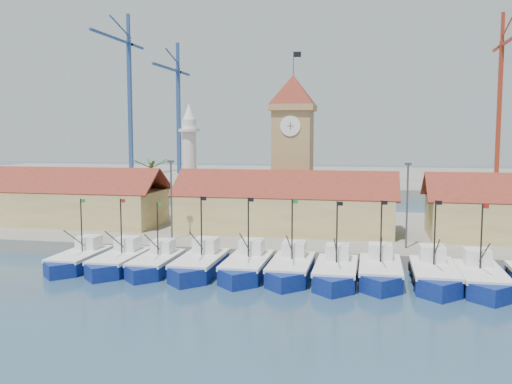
% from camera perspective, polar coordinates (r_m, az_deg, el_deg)
% --- Properties ---
extents(ground, '(400.00, 400.00, 0.00)m').
position_cam_1_polar(ground, '(52.04, -0.27, -9.23)').
color(ground, navy).
rests_on(ground, ground).
extents(quay, '(140.00, 32.00, 1.50)m').
position_cam_1_polar(quay, '(75.00, 3.44, -3.96)').
color(quay, gray).
rests_on(quay, ground).
extents(terminal, '(240.00, 80.00, 2.00)m').
position_cam_1_polar(terminal, '(160.01, 7.72, 1.35)').
color(terminal, gray).
rests_on(terminal, ground).
extents(boat_0, '(3.55, 9.73, 7.37)m').
position_cam_1_polar(boat_0, '(60.62, -17.36, -6.58)').
color(boat_0, navy).
rests_on(boat_0, ground).
extents(boat_1, '(3.62, 9.91, 7.50)m').
position_cam_1_polar(boat_1, '(58.57, -13.63, -6.90)').
color(boat_1, navy).
rests_on(boat_1, ground).
extents(boat_2, '(3.47, 9.50, 7.19)m').
position_cam_1_polar(boat_2, '(57.15, -10.07, -7.18)').
color(boat_2, navy).
rests_on(boat_2, ground).
extents(boat_3, '(3.82, 10.48, 7.93)m').
position_cam_1_polar(boat_3, '(55.65, -5.74, -7.39)').
color(boat_3, navy).
rests_on(boat_3, ground).
extents(boat_4, '(3.81, 10.43, 7.89)m').
position_cam_1_polar(boat_4, '(54.71, -0.97, -7.60)').
color(boat_4, navy).
rests_on(boat_4, ground).
extents(boat_5, '(3.77, 10.32, 7.81)m').
position_cam_1_polar(boat_5, '(53.95, 3.47, -7.81)').
color(boat_5, navy).
rests_on(boat_5, ground).
extents(boat_6, '(3.75, 10.28, 7.78)m').
position_cam_1_polar(boat_6, '(53.01, 7.97, -8.11)').
color(boat_6, navy).
rests_on(boat_6, ground).
extents(boat_7, '(3.79, 10.39, 7.86)m').
position_cam_1_polar(boat_7, '(53.82, 12.33, -7.96)').
color(boat_7, navy).
rests_on(boat_7, ground).
extents(boat_8, '(3.87, 10.61, 8.03)m').
position_cam_1_polar(boat_8, '(53.80, 17.43, -8.09)').
color(boat_8, navy).
rests_on(boat_8, ground).
extents(boat_9, '(3.79, 10.38, 7.86)m').
position_cam_1_polar(boat_9, '(53.89, 21.64, -8.23)').
color(boat_9, navy).
rests_on(boat_9, ground).
extents(hall_left, '(31.20, 10.13, 7.61)m').
position_cam_1_polar(hall_left, '(81.59, -19.82, -1.20)').
color(hall_left, '#D7C876').
rests_on(hall_left, quay).
extents(hall_center, '(27.04, 10.13, 7.61)m').
position_cam_1_polar(hall_center, '(70.59, 3.01, -1.92)').
color(hall_center, '#D7C876').
rests_on(hall_center, quay).
extents(clock_tower, '(5.80, 5.80, 22.70)m').
position_cam_1_polar(clock_tower, '(75.89, 3.71, 4.67)').
color(clock_tower, '#9D8851').
rests_on(clock_tower, quay).
extents(minaret, '(3.00, 3.00, 16.30)m').
position_cam_1_polar(minaret, '(81.28, -6.67, 3.15)').
color(minaret, silver).
rests_on(minaret, quay).
extents(palm_tree, '(5.60, 5.03, 8.39)m').
position_cam_1_polar(palm_tree, '(81.35, -10.42, 0.63)').
color(palm_tree, brown).
rests_on(palm_tree, quay).
extents(lamp_posts, '(80.70, 0.25, 9.03)m').
position_cam_1_polar(lamp_posts, '(62.36, 2.40, -0.65)').
color(lamp_posts, '#3F3F44').
rests_on(lamp_posts, quay).
extents(crane_blue_far, '(1.00, 32.25, 44.39)m').
position_cam_1_polar(crane_blue_far, '(164.52, -12.71, 10.30)').
color(crane_blue_far, navy).
rests_on(crane_blue_far, terminal).
extents(crane_blue_near, '(1.00, 29.11, 37.09)m').
position_cam_1_polar(crane_blue_near, '(165.59, -7.89, 8.87)').
color(crane_blue_near, navy).
rests_on(crane_blue_near, terminal).
extents(crane_red_right, '(1.00, 32.24, 41.41)m').
position_cam_1_polar(crane_red_right, '(156.46, 23.32, 9.60)').
color(crane_red_right, maroon).
rests_on(crane_red_right, terminal).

